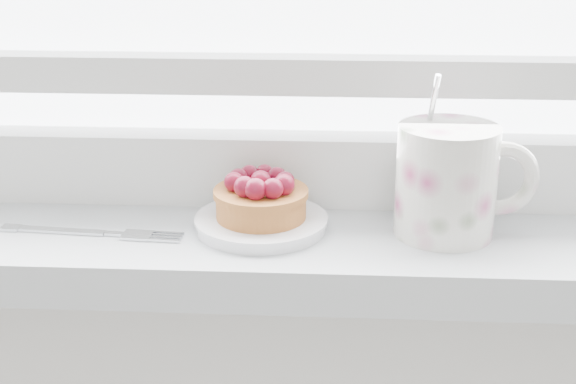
# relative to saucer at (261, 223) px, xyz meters

# --- Properties ---
(saucer) EXTENTS (0.12, 0.12, 0.01)m
(saucer) POSITION_rel_saucer_xyz_m (0.00, 0.00, 0.00)
(saucer) COLOR white
(saucer) RESTS_ON windowsill
(raspberry_tart) EXTENTS (0.09, 0.09, 0.05)m
(raspberry_tart) POSITION_rel_saucer_xyz_m (0.00, -0.00, 0.03)
(raspberry_tart) COLOR #965120
(raspberry_tart) RESTS_ON saucer
(floral_mug) EXTENTS (0.13, 0.10, 0.15)m
(floral_mug) POSITION_rel_saucer_xyz_m (0.17, -0.00, 0.05)
(floral_mug) COLOR silver
(floral_mug) RESTS_ON windowsill
(fork) EXTENTS (0.17, 0.03, 0.00)m
(fork) POSITION_rel_saucer_xyz_m (-0.16, -0.02, -0.00)
(fork) COLOR silver
(fork) RESTS_ON windowsill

